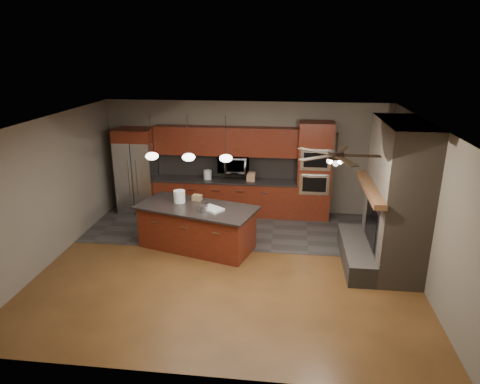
# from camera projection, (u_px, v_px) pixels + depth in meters

# --- Properties ---
(ground) EXTENTS (7.00, 7.00, 0.00)m
(ground) POSITION_uv_depth(u_px,v_px,m) (229.00, 265.00, 8.36)
(ground) COLOR brown
(ground) RESTS_ON ground
(ceiling) EXTENTS (7.00, 6.00, 0.02)m
(ceiling) POSITION_uv_depth(u_px,v_px,m) (228.00, 122.00, 7.45)
(ceiling) COLOR white
(ceiling) RESTS_ON back_wall
(back_wall) EXTENTS (7.00, 0.02, 2.80)m
(back_wall) POSITION_uv_depth(u_px,v_px,m) (246.00, 158.00, 10.73)
(back_wall) COLOR #62594F
(back_wall) RESTS_ON ground
(right_wall) EXTENTS (0.02, 6.00, 2.80)m
(right_wall) POSITION_uv_depth(u_px,v_px,m) (425.00, 205.00, 7.52)
(right_wall) COLOR #62594F
(right_wall) RESTS_ON ground
(left_wall) EXTENTS (0.02, 6.00, 2.80)m
(left_wall) POSITION_uv_depth(u_px,v_px,m) (50.00, 190.00, 8.29)
(left_wall) COLOR #62594F
(left_wall) RESTS_ON ground
(slate_tile_patch) EXTENTS (7.00, 2.40, 0.01)m
(slate_tile_patch) POSITION_uv_depth(u_px,v_px,m) (240.00, 228.00, 10.05)
(slate_tile_patch) COLOR #373331
(slate_tile_patch) RESTS_ON ground
(fireplace_column) EXTENTS (1.30, 2.10, 2.80)m
(fireplace_column) POSITION_uv_depth(u_px,v_px,m) (393.00, 202.00, 7.98)
(fireplace_column) COLOR brown
(fireplace_column) RESTS_ON ground
(back_cabinetry) EXTENTS (3.59, 0.64, 2.20)m
(back_cabinetry) POSITION_uv_depth(u_px,v_px,m) (226.00, 179.00, 10.70)
(back_cabinetry) COLOR maroon
(back_cabinetry) RESTS_ON ground
(oven_tower) EXTENTS (0.80, 0.63, 2.38)m
(oven_tower) POSITION_uv_depth(u_px,v_px,m) (314.00, 171.00, 10.31)
(oven_tower) COLOR maroon
(oven_tower) RESTS_ON ground
(microwave) EXTENTS (0.73, 0.41, 0.50)m
(microwave) POSITION_uv_depth(u_px,v_px,m) (233.00, 164.00, 10.55)
(microwave) COLOR silver
(microwave) RESTS_ON back_cabinetry
(refrigerator) EXTENTS (0.92, 0.75, 2.14)m
(refrigerator) POSITION_uv_depth(u_px,v_px,m) (137.00, 171.00, 10.77)
(refrigerator) COLOR silver
(refrigerator) RESTS_ON ground
(kitchen_island) EXTENTS (2.67, 1.76, 0.92)m
(kitchen_island) POSITION_uv_depth(u_px,v_px,m) (197.00, 227.00, 8.94)
(kitchen_island) COLOR maroon
(kitchen_island) RESTS_ON ground
(white_bucket) EXTENTS (0.30, 0.30, 0.26)m
(white_bucket) POSITION_uv_depth(u_px,v_px,m) (179.00, 197.00, 9.00)
(white_bucket) COLOR white
(white_bucket) RESTS_ON kitchen_island
(paint_can) EXTENTS (0.17, 0.17, 0.11)m
(paint_can) POSITION_uv_depth(u_px,v_px,m) (204.00, 208.00, 8.54)
(paint_can) COLOR #A3A3A7
(paint_can) RESTS_ON kitchen_island
(paint_tray) EXTENTS (0.53, 0.50, 0.04)m
(paint_tray) POSITION_uv_depth(u_px,v_px,m) (212.00, 209.00, 8.61)
(paint_tray) COLOR silver
(paint_tray) RESTS_ON kitchen_island
(cardboard_box) EXTENTS (0.22, 0.18, 0.12)m
(cardboard_box) POSITION_uv_depth(u_px,v_px,m) (197.00, 198.00, 9.14)
(cardboard_box) COLOR #8F6E49
(cardboard_box) RESTS_ON kitchen_island
(counter_bucket) EXTENTS (0.23, 0.23, 0.22)m
(counter_bucket) POSITION_uv_depth(u_px,v_px,m) (208.00, 175.00, 10.67)
(counter_bucket) COLOR silver
(counter_bucket) RESTS_ON back_cabinetry
(counter_box) EXTENTS (0.21, 0.17, 0.22)m
(counter_box) POSITION_uv_depth(u_px,v_px,m) (251.00, 177.00, 10.50)
(counter_box) COLOR #AC7D59
(counter_box) RESTS_ON back_cabinetry
(pendant_left) EXTENTS (0.26, 0.26, 0.92)m
(pendant_left) POSITION_uv_depth(u_px,v_px,m) (152.00, 156.00, 8.56)
(pendant_left) COLOR black
(pendant_left) RESTS_ON ceiling
(pendant_center) EXTENTS (0.26, 0.26, 0.92)m
(pendant_center) POSITION_uv_depth(u_px,v_px,m) (189.00, 157.00, 8.48)
(pendant_center) COLOR black
(pendant_center) RESTS_ON ceiling
(pendant_right) EXTENTS (0.26, 0.26, 0.92)m
(pendant_right) POSITION_uv_depth(u_px,v_px,m) (226.00, 158.00, 8.40)
(pendant_right) COLOR black
(pendant_right) RESTS_ON ceiling
(ceiling_fan) EXTENTS (1.27, 1.33, 0.41)m
(ceiling_fan) POSITION_uv_depth(u_px,v_px,m) (336.00, 155.00, 6.61)
(ceiling_fan) COLOR black
(ceiling_fan) RESTS_ON ceiling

